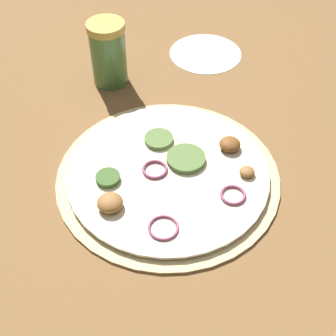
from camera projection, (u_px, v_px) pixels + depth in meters
The scene contains 4 objects.
ground_plane at pixel (168, 177), 0.64m from camera, with size 3.00×3.00×0.00m, color brown.
pizza at pixel (168, 174), 0.63m from camera, with size 0.30×0.30×0.03m.
spice_jar at pixel (108, 53), 0.75m from camera, with size 0.06×0.06×0.11m.
flour_patch at pixel (205, 53), 0.84m from camera, with size 0.13×0.13×0.00m.
Camera 1 is at (0.02, -0.43, 0.47)m, focal length 50.00 mm.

